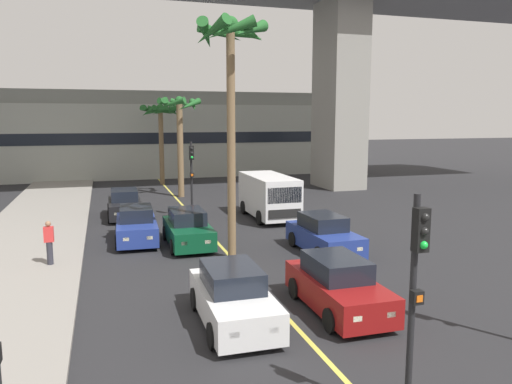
% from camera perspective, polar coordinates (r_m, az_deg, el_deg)
% --- Properties ---
extents(sidewalk_left, '(4.80, 80.00, 0.15)m').
position_cam_1_polar(sidewalk_left, '(18.26, -27.22, -9.66)').
color(sidewalk_left, gray).
rests_on(sidewalk_left, ground).
extents(lane_stripe_center, '(0.14, 56.00, 0.01)m').
position_cam_1_polar(lane_stripe_center, '(26.13, -6.51, -3.61)').
color(lane_stripe_center, '#DBCC4C').
rests_on(lane_stripe_center, ground).
extents(pier_building_backdrop, '(39.83, 8.04, 7.87)m').
position_cam_1_polar(pier_building_backdrop, '(49.15, -11.80, 6.49)').
color(pier_building_backdrop, '#ADB2A8').
rests_on(pier_building_backdrop, ground).
extents(car_queue_front, '(1.87, 4.12, 1.56)m').
position_cam_1_polar(car_queue_front, '(28.28, -14.88, -1.44)').
color(car_queue_front, black).
rests_on(car_queue_front, ground).
extents(car_queue_second, '(1.86, 4.12, 1.56)m').
position_cam_1_polar(car_queue_second, '(14.58, 9.36, -10.63)').
color(car_queue_second, maroon).
rests_on(car_queue_second, ground).
extents(car_queue_third, '(1.92, 4.15, 1.56)m').
position_cam_1_polar(car_queue_third, '(20.52, 7.79, -4.95)').
color(car_queue_third, navy).
rests_on(car_queue_third, ground).
extents(car_queue_fourth, '(1.85, 4.11, 1.56)m').
position_cam_1_polar(car_queue_fourth, '(21.63, -7.86, -4.26)').
color(car_queue_fourth, '#0C4728').
rests_on(car_queue_fourth, ground).
extents(car_queue_fifth, '(1.96, 4.16, 1.56)m').
position_cam_1_polar(car_queue_fifth, '(22.73, -13.59, -3.79)').
color(car_queue_fifth, navy).
rests_on(car_queue_fifth, ground).
extents(car_queue_sixth, '(1.88, 4.12, 1.56)m').
position_cam_1_polar(car_queue_sixth, '(13.56, -2.67, -12.03)').
color(car_queue_sixth, white).
rests_on(car_queue_sixth, ground).
extents(delivery_van, '(2.18, 5.26, 2.36)m').
position_cam_1_polar(delivery_van, '(27.12, 1.45, -0.36)').
color(delivery_van, white).
rests_on(delivery_van, ground).
extents(traffic_light_median_near, '(0.24, 0.37, 4.20)m').
position_cam_1_polar(traffic_light_median_near, '(9.15, 17.91, -9.49)').
color(traffic_light_median_near, black).
rests_on(traffic_light_median_near, ground).
extents(traffic_light_median_far, '(0.24, 0.37, 4.20)m').
position_cam_1_polar(traffic_light_median_far, '(27.24, -7.43, 2.64)').
color(traffic_light_median_far, black).
rests_on(traffic_light_median_far, ground).
extents(palm_tree_near_median, '(2.98, 3.09, 6.94)m').
position_cam_1_polar(palm_tree_near_median, '(34.65, -8.81, 8.32)').
color(palm_tree_near_median, brown).
rests_on(palm_tree_near_median, ground).
extents(palm_tree_mid_median, '(2.84, 2.89, 9.18)m').
position_cam_1_polar(palm_tree_mid_median, '(19.03, -2.92, 14.71)').
color(palm_tree_mid_median, brown).
rests_on(palm_tree_mid_median, ground).
extents(palm_tree_far_median, '(3.38, 3.40, 6.60)m').
position_cam_1_polar(palm_tree_far_median, '(41.66, -10.93, 8.42)').
color(palm_tree_far_median, brown).
rests_on(palm_tree_far_median, ground).
extents(pedestrian_mid_block, '(0.34, 0.22, 1.62)m').
position_cam_1_polar(pedestrian_mid_block, '(19.67, -22.70, -5.32)').
color(pedestrian_mid_block, '#2D2D38').
rests_on(pedestrian_mid_block, sidewalk_left).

